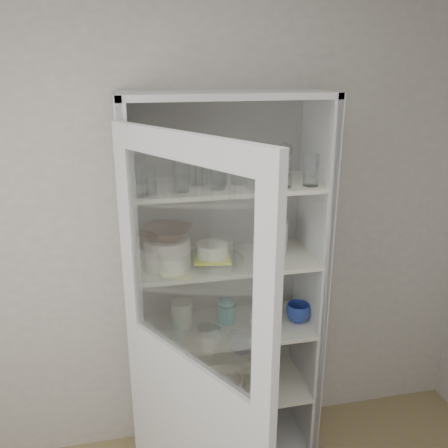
{
  "coord_description": "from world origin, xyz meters",
  "views": [
    {
      "loc": [
        -0.28,
        -0.96,
        2.22
      ],
      "look_at": [
        0.2,
        1.27,
        1.45
      ],
      "focal_mm": 38.0,
      "sensor_mm": 36.0,
      "label": 1
    }
  ],
  "objects_px": {
    "cream_dish": "(222,383)",
    "mug_white": "(257,324)",
    "mug_blue": "(298,313)",
    "white_canister": "(182,313)",
    "goblet_2": "(263,161)",
    "tin_box": "(256,377)",
    "grey_bowl_stack": "(275,237)",
    "pantry_cabinet": "(222,307)",
    "plate_stack_back": "(143,248)",
    "cream_bowl": "(167,245)",
    "teal_jar": "(226,312)",
    "goblet_3": "(285,157)",
    "cupboard_door": "(191,405)",
    "white_ramekin": "(212,250)",
    "goblet_1": "(211,164)",
    "plate_stack_front": "(168,259)",
    "yellow_trivet": "(212,257)",
    "terracotta_bowl": "(167,233)",
    "goblet_0": "(138,167)",
    "glass_platter": "(212,260)",
    "measuring_cups": "(208,330)",
    "mug_teal": "(273,307)"
  },
  "relations": [
    {
      "from": "cupboard_door",
      "to": "white_ramekin",
      "type": "height_order",
      "value": "cupboard_door"
    },
    {
      "from": "goblet_1",
      "to": "plate_stack_back",
      "type": "distance_m",
      "value": 0.57
    },
    {
      "from": "mug_blue",
      "to": "white_canister",
      "type": "distance_m",
      "value": 0.64
    },
    {
      "from": "pantry_cabinet",
      "to": "goblet_1",
      "type": "bearing_deg",
      "value": 162.61
    },
    {
      "from": "teal_jar",
      "to": "glass_platter",
      "type": "bearing_deg",
      "value": -140.49
    },
    {
      "from": "plate_stack_front",
      "to": "plate_stack_back",
      "type": "height_order",
      "value": "same"
    },
    {
      "from": "measuring_cups",
      "to": "glass_platter",
      "type": "bearing_deg",
      "value": 41.89
    },
    {
      "from": "grey_bowl_stack",
      "to": "pantry_cabinet",
      "type": "bearing_deg",
      "value": 169.03
    },
    {
      "from": "cream_dish",
      "to": "mug_white",
      "type": "bearing_deg",
      "value": -24.26
    },
    {
      "from": "plate_stack_back",
      "to": "cream_bowl",
      "type": "xyz_separation_m",
      "value": [
        0.11,
        -0.18,
        0.08
      ]
    },
    {
      "from": "teal_jar",
      "to": "goblet_3",
      "type": "bearing_deg",
      "value": 12.07
    },
    {
      "from": "plate_stack_front",
      "to": "tin_box",
      "type": "bearing_deg",
      "value": 7.44
    },
    {
      "from": "mug_white",
      "to": "cream_dish",
      "type": "relative_size",
      "value": 0.38
    },
    {
      "from": "tin_box",
      "to": "mug_blue",
      "type": "bearing_deg",
      "value": -12.35
    },
    {
      "from": "plate_stack_back",
      "to": "yellow_trivet",
      "type": "distance_m",
      "value": 0.38
    },
    {
      "from": "white_canister",
      "to": "cream_dish",
      "type": "relative_size",
      "value": 0.57
    },
    {
      "from": "goblet_2",
      "to": "tin_box",
      "type": "height_order",
      "value": "goblet_2"
    },
    {
      "from": "mug_blue",
      "to": "mug_teal",
      "type": "distance_m",
      "value": 0.15
    },
    {
      "from": "grey_bowl_stack",
      "to": "white_canister",
      "type": "xyz_separation_m",
      "value": [
        -0.5,
        0.04,
        -0.42
      ]
    },
    {
      "from": "goblet_2",
      "to": "goblet_3",
      "type": "xyz_separation_m",
      "value": [
        0.11,
        -0.02,
        0.02
      ]
    },
    {
      "from": "cream_bowl",
      "to": "grey_bowl_stack",
      "type": "xyz_separation_m",
      "value": [
        0.58,
        0.07,
        -0.03
      ]
    },
    {
      "from": "plate_stack_back",
      "to": "tin_box",
      "type": "height_order",
      "value": "plate_stack_back"
    },
    {
      "from": "goblet_0",
      "to": "terracotta_bowl",
      "type": "height_order",
      "value": "goblet_0"
    },
    {
      "from": "cupboard_door",
      "to": "goblet_1",
      "type": "relative_size",
      "value": 11.91
    },
    {
      "from": "plate_stack_back",
      "to": "mug_blue",
      "type": "height_order",
      "value": "plate_stack_back"
    },
    {
      "from": "goblet_2",
      "to": "goblet_0",
      "type": "bearing_deg",
      "value": -178.03
    },
    {
      "from": "pantry_cabinet",
      "to": "goblet_3",
      "type": "height_order",
      "value": "pantry_cabinet"
    },
    {
      "from": "terracotta_bowl",
      "to": "tin_box",
      "type": "bearing_deg",
      "value": 7.44
    },
    {
      "from": "goblet_3",
      "to": "terracotta_bowl",
      "type": "bearing_deg",
      "value": -165.63
    },
    {
      "from": "mug_blue",
      "to": "cream_dish",
      "type": "relative_size",
      "value": 0.55
    },
    {
      "from": "yellow_trivet",
      "to": "tin_box",
      "type": "height_order",
      "value": "yellow_trivet"
    },
    {
      "from": "plate_stack_back",
      "to": "grey_bowl_stack",
      "type": "height_order",
      "value": "grey_bowl_stack"
    },
    {
      "from": "goblet_0",
      "to": "terracotta_bowl",
      "type": "bearing_deg",
      "value": -54.87
    },
    {
      "from": "goblet_2",
      "to": "mug_white",
      "type": "xyz_separation_m",
      "value": [
        -0.07,
        -0.22,
        -0.84
      ]
    },
    {
      "from": "goblet_2",
      "to": "white_canister",
      "type": "bearing_deg",
      "value": -171.76
    },
    {
      "from": "measuring_cups",
      "to": "terracotta_bowl",
      "type": "bearing_deg",
      "value": 176.92
    },
    {
      "from": "yellow_trivet",
      "to": "white_canister",
      "type": "distance_m",
      "value": 0.4
    },
    {
      "from": "tin_box",
      "to": "cupboard_door",
      "type": "bearing_deg",
      "value": -127.07
    },
    {
      "from": "terracotta_bowl",
      "to": "glass_platter",
      "type": "distance_m",
      "value": 0.29
    },
    {
      "from": "cream_bowl",
      "to": "terracotta_bowl",
      "type": "relative_size",
      "value": 0.96
    },
    {
      "from": "cream_dish",
      "to": "cupboard_door",
      "type": "bearing_deg",
      "value": -113.48
    },
    {
      "from": "cream_bowl",
      "to": "white_ramekin",
      "type": "bearing_deg",
      "value": 5.16
    },
    {
      "from": "tin_box",
      "to": "mug_white",
      "type": "bearing_deg",
      "value": -107.18
    },
    {
      "from": "mug_white",
      "to": "measuring_cups",
      "type": "bearing_deg",
      "value": 177.78
    },
    {
      "from": "cream_dish",
      "to": "yellow_trivet",
      "type": "bearing_deg",
      "value": -156.99
    },
    {
      "from": "goblet_1",
      "to": "white_ramekin",
      "type": "distance_m",
      "value": 0.44
    },
    {
      "from": "glass_platter",
      "to": "tin_box",
      "type": "xyz_separation_m",
      "value": [
        0.26,
        0.04,
        -0.78
      ]
    },
    {
      "from": "cupboard_door",
      "to": "mug_teal",
      "type": "distance_m",
      "value": 0.88
    },
    {
      "from": "cupboard_door",
      "to": "yellow_trivet",
      "type": "bearing_deg",
      "value": 130.15
    },
    {
      "from": "goblet_1",
      "to": "mug_blue",
      "type": "bearing_deg",
      "value": -15.23
    }
  ]
}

